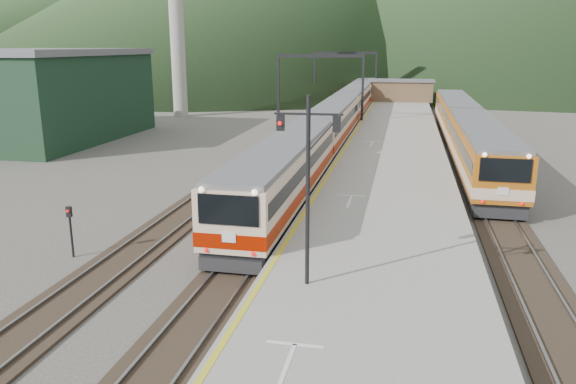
# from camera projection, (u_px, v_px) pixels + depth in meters

# --- Properties ---
(track_main) EXTENTS (2.60, 200.00, 0.23)m
(track_main) POSITION_uv_depth(u_px,v_px,m) (326.00, 153.00, 47.36)
(track_main) COLOR black
(track_main) RESTS_ON ground
(track_far) EXTENTS (2.60, 200.00, 0.23)m
(track_far) POSITION_uv_depth(u_px,v_px,m) (268.00, 151.00, 48.35)
(track_far) COLOR black
(track_far) RESTS_ON ground
(track_second) EXTENTS (2.60, 200.00, 0.23)m
(track_second) POSITION_uv_depth(u_px,v_px,m) (467.00, 159.00, 45.09)
(track_second) COLOR black
(track_second) RESTS_ON ground
(platform) EXTENTS (8.00, 100.00, 1.00)m
(platform) POSITION_uv_depth(u_px,v_px,m) (392.00, 155.00, 44.25)
(platform) COLOR gray
(platform) RESTS_ON ground
(gantry_near) EXTENTS (9.55, 0.25, 8.00)m
(gantry_near) POSITION_uv_depth(u_px,v_px,m) (320.00, 77.00, 60.73)
(gantry_near) COLOR black
(gantry_near) RESTS_ON ground
(gantry_far) EXTENTS (9.55, 0.25, 8.00)m
(gantry_far) POSITION_uv_depth(u_px,v_px,m) (345.00, 68.00, 84.40)
(gantry_far) COLOR black
(gantry_far) RESTS_ON ground
(warehouse) EXTENTS (14.50, 20.50, 8.60)m
(warehouse) POSITION_uv_depth(u_px,v_px,m) (40.00, 95.00, 53.72)
(warehouse) COLOR black
(warehouse) RESTS_ON ground
(station_shed) EXTENTS (9.40, 4.40, 3.10)m
(station_shed) POSITION_uv_depth(u_px,v_px,m) (401.00, 90.00, 81.60)
(station_shed) COLOR brown
(station_shed) RESTS_ON platform
(hill_d) EXTENTS (200.00, 200.00, 55.00)m
(hill_d) POSITION_uv_depth(u_px,v_px,m) (126.00, 3.00, 253.52)
(hill_d) COLOR #2A4B23
(hill_d) RESTS_ON ground
(main_train) EXTENTS (2.95, 80.71, 3.60)m
(main_train) POSITION_uv_depth(u_px,v_px,m) (344.00, 112.00, 59.80)
(main_train) COLOR beige
(main_train) RESTS_ON track_main
(second_train) EXTENTS (3.04, 41.43, 3.71)m
(second_train) POSITION_uv_depth(u_px,v_px,m) (465.00, 128.00, 47.99)
(second_train) COLOR #A85712
(second_train) RESTS_ON track_second
(signal_mast) EXTENTS (2.20, 0.28, 6.40)m
(signal_mast) POSITION_uv_depth(u_px,v_px,m) (308.00, 172.00, 18.25)
(signal_mast) COLOR black
(signal_mast) RESTS_ON platform
(short_signal_b) EXTENTS (0.22, 0.16, 2.27)m
(short_signal_b) POSITION_uv_depth(u_px,v_px,m) (280.00, 146.00, 42.78)
(short_signal_b) COLOR black
(short_signal_b) RESTS_ON ground
(short_signal_c) EXTENTS (0.23, 0.18, 2.27)m
(short_signal_c) POSITION_uv_depth(u_px,v_px,m) (70.00, 225.00, 24.02)
(short_signal_c) COLOR black
(short_signal_c) RESTS_ON ground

